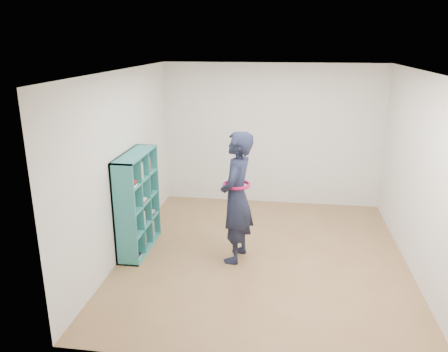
# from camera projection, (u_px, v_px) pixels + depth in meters

# --- Properties ---
(floor) EXTENTS (4.50, 4.50, 0.00)m
(floor) POSITION_uv_depth(u_px,v_px,m) (263.00, 256.00, 6.29)
(floor) COLOR brown
(floor) RESTS_ON ground
(ceiling) EXTENTS (4.50, 4.50, 0.00)m
(ceiling) POSITION_uv_depth(u_px,v_px,m) (268.00, 71.00, 5.51)
(ceiling) COLOR white
(ceiling) RESTS_ON wall_back
(wall_left) EXTENTS (0.02, 4.50, 2.60)m
(wall_left) POSITION_uv_depth(u_px,v_px,m) (124.00, 164.00, 6.17)
(wall_left) COLOR silver
(wall_left) RESTS_ON floor
(wall_right) EXTENTS (0.02, 4.50, 2.60)m
(wall_right) POSITION_uv_depth(u_px,v_px,m) (420.00, 176.00, 5.63)
(wall_right) COLOR silver
(wall_right) RESTS_ON floor
(wall_back) EXTENTS (4.00, 0.02, 2.60)m
(wall_back) POSITION_uv_depth(u_px,v_px,m) (272.00, 135.00, 8.02)
(wall_back) COLOR silver
(wall_back) RESTS_ON floor
(wall_front) EXTENTS (4.00, 0.02, 2.60)m
(wall_front) POSITION_uv_depth(u_px,v_px,m) (251.00, 243.00, 3.77)
(wall_front) COLOR silver
(wall_front) RESTS_ON floor
(bookshelf) EXTENTS (0.32, 1.10, 1.47)m
(bookshelf) POSITION_uv_depth(u_px,v_px,m) (136.00, 203.00, 6.32)
(bookshelf) COLOR #277B71
(bookshelf) RESTS_ON floor
(person) EXTENTS (0.55, 0.74, 1.84)m
(person) POSITION_uv_depth(u_px,v_px,m) (237.00, 198.00, 5.95)
(person) COLOR black
(person) RESTS_ON floor
(smartphone) EXTENTS (0.02, 0.10, 0.14)m
(smartphone) POSITION_uv_depth(u_px,v_px,m) (229.00, 187.00, 6.02)
(smartphone) COLOR silver
(smartphone) RESTS_ON person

